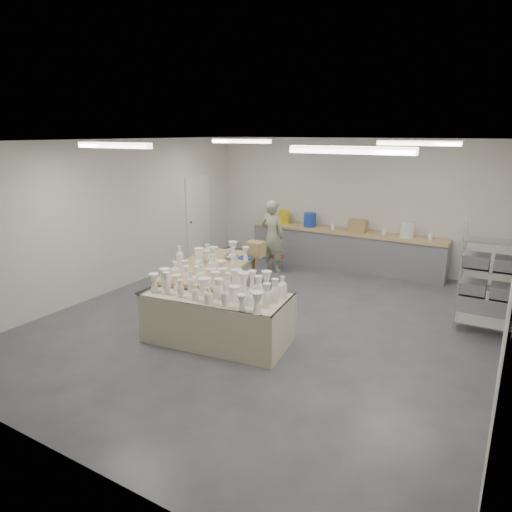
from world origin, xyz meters
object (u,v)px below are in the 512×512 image
Objects in this scene: drying_table at (218,314)px; potter at (273,236)px; work_table at (216,264)px; red_stool at (278,257)px.

drying_table is 1.38× the size of potter.
work_table reaches higher than drying_table.
potter reaches higher than work_table.
drying_table is 0.93× the size of work_table.
work_table is 7.26× the size of red_stool.
drying_table is 3.83m from potter.
red_stool is (-0.00, 0.27, -0.56)m from potter.
drying_table is 1.42m from work_table.
work_table is (-0.80, 1.10, 0.41)m from drying_table.
work_table is 1.49× the size of potter.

